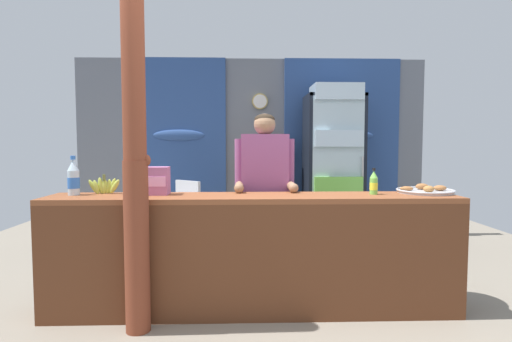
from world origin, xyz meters
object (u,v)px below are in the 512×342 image
snack_box_wafer (154,181)px  soda_bottle_lime_soda (374,183)px  plastic_lawn_chair (180,211)px  shopkeeper (265,180)px  drink_fridge (333,160)px  pastry_tray (425,190)px  timber_post (135,168)px  banana_bunch (104,186)px  stall_counter (254,244)px  soda_bottle_water (74,178)px  bottle_shelf_rack (271,189)px

snack_box_wafer → soda_bottle_lime_soda: bearing=-1.3°
plastic_lawn_chair → shopkeeper: shopkeeper is taller
drink_fridge → pastry_tray: size_ratio=4.52×
soda_bottle_lime_soda → drink_fridge: bearing=86.4°
pastry_tray → drink_fridge: bearing=100.0°
timber_post → snack_box_wafer: timber_post is taller
timber_post → banana_bunch: size_ratio=8.78×
shopkeeper → snack_box_wafer: bearing=-158.9°
stall_counter → timber_post: timber_post is taller
timber_post → plastic_lawn_chair: 2.28m
soda_bottle_water → snack_box_wafer: 0.62m
plastic_lawn_chair → pastry_tray: 2.90m
pastry_tray → snack_box_wafer: bearing=-178.9°
timber_post → drink_fridge: bearing=50.7°
bottle_shelf_rack → stall_counter: bearing=-97.0°
stall_counter → pastry_tray: size_ratio=7.00×
snack_box_wafer → pastry_tray: (2.19, 0.04, -0.09)m
timber_post → soda_bottle_lime_soda: (1.78, 0.35, -0.15)m
snack_box_wafer → banana_bunch: 0.43m
snack_box_wafer → soda_bottle_water: bearing=-179.3°
stall_counter → shopkeeper: shopkeeper is taller
stall_counter → snack_box_wafer: (-0.78, 0.17, 0.47)m
timber_post → soda_bottle_lime_soda: timber_post is taller
shopkeeper → snack_box_wafer: size_ratio=6.90×
plastic_lawn_chair → shopkeeper: (0.97, -1.44, 0.51)m
bottle_shelf_rack → soda_bottle_water: 2.81m
plastic_lawn_chair → soda_bottle_water: soda_bottle_water is taller
plastic_lawn_chair → banana_bunch: banana_bunch is taller
plastic_lawn_chair → shopkeeper: 1.81m
plastic_lawn_chair → shopkeeper: size_ratio=0.54×
drink_fridge → shopkeeper: size_ratio=1.30×
shopkeeper → soda_bottle_water: (-1.51, -0.35, 0.05)m
plastic_lawn_chair → pastry_tray: bearing=-37.5°
soda_bottle_lime_soda → pastry_tray: size_ratio=0.46×
soda_bottle_lime_soda → banana_bunch: bearing=176.9°
pastry_tray → stall_counter: bearing=-171.3°
plastic_lawn_chair → pastry_tray: (2.27, -1.74, 0.45)m
plastic_lawn_chair → banana_bunch: size_ratio=3.13×
stall_counter → shopkeeper: 0.69m
soda_bottle_lime_soda → shopkeeper: bearing=155.7°
drink_fridge → soda_bottle_water: size_ratio=6.66×
soda_bottle_water → drink_fridge: bearing=38.0°
shopkeeper → soda_bottle_water: size_ratio=5.14×
shopkeeper → soda_bottle_lime_soda: (0.85, -0.38, 0.01)m
stall_counter → soda_bottle_lime_soda: soda_bottle_lime_soda is taller
snack_box_wafer → banana_bunch: snack_box_wafer is taller
bottle_shelf_rack → soda_bottle_lime_soda: 2.36m
timber_post → banana_bunch: bearing=128.9°
banana_bunch → timber_post: bearing=-51.1°
pastry_tray → bottle_shelf_rack: bearing=117.4°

